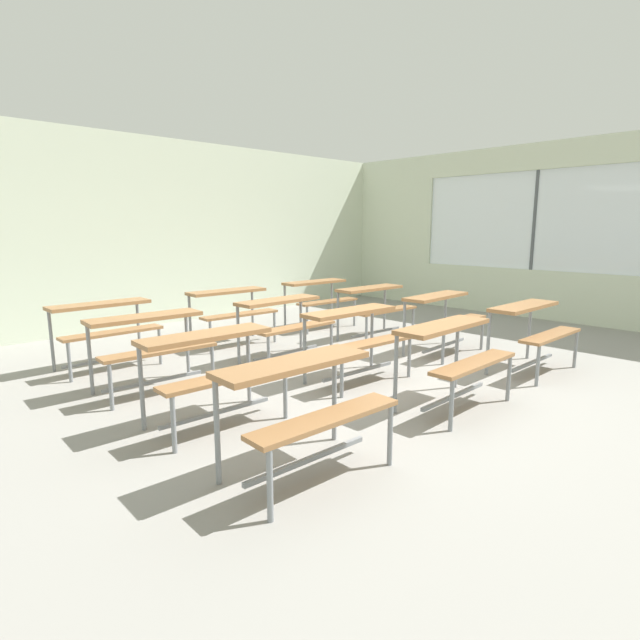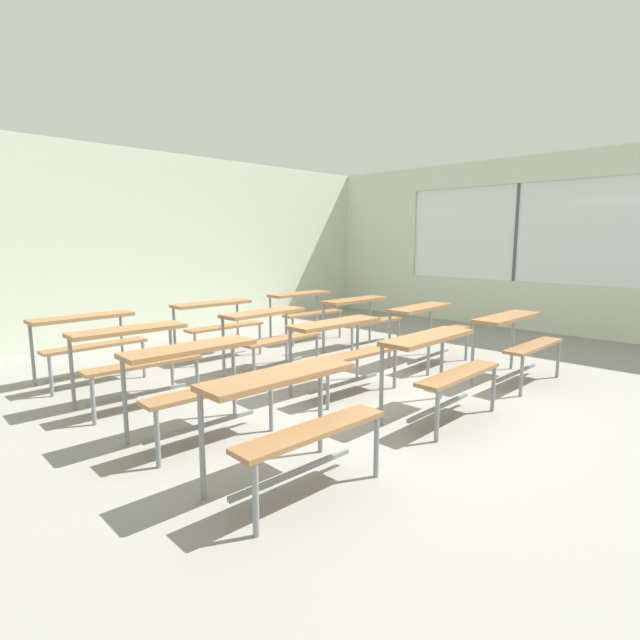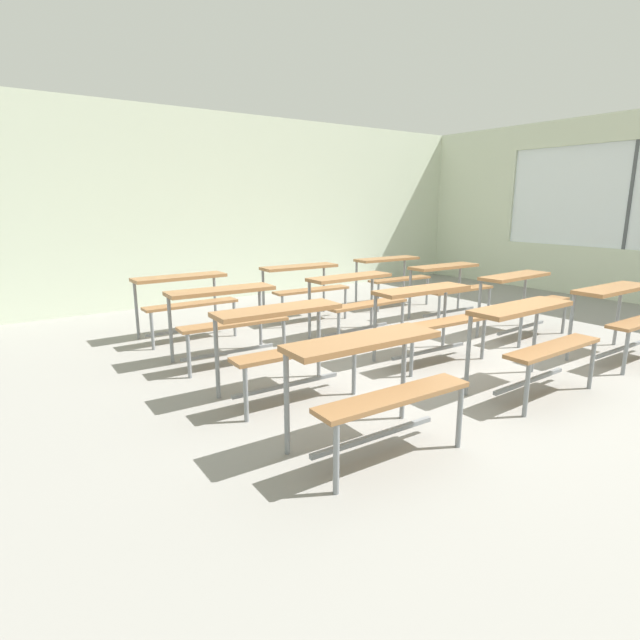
{
  "view_description": "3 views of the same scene",
  "coord_description": "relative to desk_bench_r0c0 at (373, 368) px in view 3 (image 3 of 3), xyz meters",
  "views": [
    {
      "loc": [
        -3.8,
        -3.3,
        1.6
      ],
      "look_at": [
        -0.01,
        0.66,
        0.57
      ],
      "focal_mm": 28.0,
      "sensor_mm": 36.0,
      "label": 1
    },
    {
      "loc": [
        -3.8,
        -3.3,
        1.6
      ],
      "look_at": [
        0.66,
        1.09,
        0.58
      ],
      "focal_mm": 28.0,
      "sensor_mm": 36.0,
      "label": 2
    },
    {
      "loc": [
        -3.8,
        -3.3,
        1.6
      ],
      "look_at": [
        -0.94,
        0.72,
        0.43
      ],
      "focal_mm": 28.0,
      "sensor_mm": 36.0,
      "label": 3
    }
  ],
  "objects": [
    {
      "name": "desk_bench_r0c1",
      "position": [
        1.79,
        0.01,
        0.0
      ],
      "size": [
        1.11,
        0.6,
        0.74
      ],
      "rotation": [
        0.0,
        0.0,
        0.01
      ],
      "color": "olive",
      "rests_on": "ground"
    },
    {
      "name": "desk_bench_r1c2",
      "position": [
        3.41,
        1.16,
        0.0
      ],
      "size": [
        1.13,
        0.64,
        0.74
      ],
      "rotation": [
        0.0,
        0.0,
        0.05
      ],
      "color": "olive",
      "rests_on": "ground"
    },
    {
      "name": "desk_bench_r3c1",
      "position": [
        1.74,
        3.43,
        0.0
      ],
      "size": [
        1.13,
        0.64,
        0.74
      ],
      "rotation": [
        0.0,
        0.0,
        -0.05
      ],
      "color": "olive",
      "rests_on": "ground"
    },
    {
      "name": "wall_back",
      "position": [
        1.76,
        5.52,
        0.94
      ],
      "size": [
        10.0,
        0.12,
        3.0
      ],
      "primitive_type": "cube",
      "color": "beige",
      "rests_on": "ground"
    },
    {
      "name": "desk_bench_r0c0",
      "position": [
        0.0,
        0.0,
        0.0
      ],
      "size": [
        1.12,
        0.63,
        0.74
      ],
      "rotation": [
        0.0,
        0.0,
        -0.04
      ],
      "color": "olive",
      "rests_on": "ground"
    },
    {
      "name": "desk_bench_r1c0",
      "position": [
        0.03,
        1.14,
        0.0
      ],
      "size": [
        1.12,
        0.63,
        0.74
      ],
      "rotation": [
        0.0,
        0.0,
        -0.04
      ],
      "color": "olive",
      "rests_on": "ground"
    },
    {
      "name": "desk_bench_r2c2",
      "position": [
        3.42,
        2.29,
        0.0
      ],
      "size": [
        1.12,
        0.63,
        0.74
      ],
      "rotation": [
        0.0,
        0.0,
        -0.03
      ],
      "color": "olive",
      "rests_on": "ground"
    },
    {
      "name": "desk_bench_r3c2",
      "position": [
        3.41,
        3.45,
        0.0
      ],
      "size": [
        1.13,
        0.64,
        0.74
      ],
      "rotation": [
        0.0,
        0.0,
        -0.05
      ],
      "color": "olive",
      "rests_on": "ground"
    },
    {
      "name": "ground",
      "position": [
        1.76,
        1.02,
        -0.59
      ],
      "size": [
        10.0,
        9.0,
        0.05
      ],
      "primitive_type": "cube",
      "color": "gray"
    },
    {
      "name": "desk_bench_r2c1",
      "position": [
        1.71,
        2.26,
        0.0
      ],
      "size": [
        1.12,
        0.62,
        0.74
      ],
      "rotation": [
        0.0,
        0.0,
        0.03
      ],
      "color": "olive",
      "rests_on": "ground"
    },
    {
      "name": "desk_bench_r1c1",
      "position": [
        1.75,
        1.13,
        0.0
      ],
      "size": [
        1.13,
        0.64,
        0.74
      ],
      "rotation": [
        0.0,
        0.0,
        -0.04
      ],
      "color": "olive",
      "rests_on": "ground"
    },
    {
      "name": "desk_bench_r2c0",
      "position": [
        0.04,
        2.3,
        0.0
      ],
      "size": [
        1.13,
        0.65,
        0.74
      ],
      "rotation": [
        0.0,
        0.0,
        -0.05
      ],
      "color": "olive",
      "rests_on": "ground"
    },
    {
      "name": "desk_bench_r0c2",
      "position": [
        3.42,
        0.01,
        0.0
      ],
      "size": [
        1.1,
        0.6,
        0.74
      ],
      "rotation": [
        0.0,
        0.0,
        -0.01
      ],
      "color": "olive",
      "rests_on": "ground"
    },
    {
      "name": "desk_bench_r3c0",
      "position": [
        0.03,
        3.44,
        0.0
      ],
      "size": [
        1.1,
        0.6,
        0.74
      ],
      "rotation": [
        0.0,
        0.0,
        0.01
      ],
      "color": "olive",
      "rests_on": "ground"
    }
  ]
}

